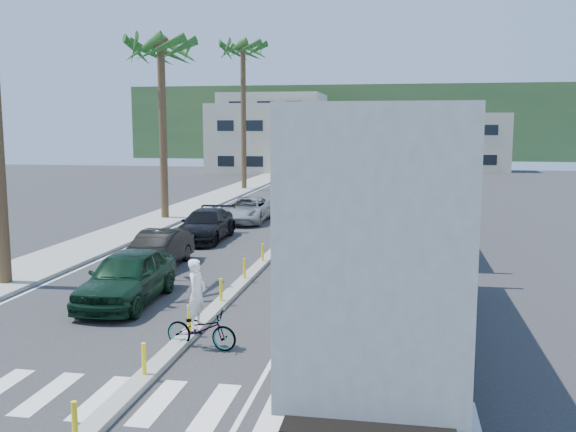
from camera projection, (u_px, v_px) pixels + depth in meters
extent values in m
plane|color=#28282B|center=(162.00, 364.00, 14.91)|extent=(140.00, 140.00, 0.00)
cube|color=gray|center=(179.00, 212.00, 40.75)|extent=(3.00, 90.00, 0.15)
cube|color=black|center=(384.00, 211.00, 41.46)|extent=(0.12, 100.00, 0.06)
cube|color=black|center=(406.00, 211.00, 41.21)|extent=(0.12, 100.00, 0.06)
cube|color=gray|center=(299.00, 228.00, 34.40)|extent=(0.45, 60.00, 0.15)
cylinder|color=yellow|center=(75.00, 421.00, 10.95)|extent=(0.10, 0.10, 0.70)
cylinder|color=yellow|center=(144.00, 359.00, 13.87)|extent=(0.10, 0.10, 0.70)
cylinder|color=yellow|center=(189.00, 318.00, 16.79)|extent=(0.10, 0.10, 0.70)
cylinder|color=yellow|center=(221.00, 290.00, 19.72)|extent=(0.10, 0.10, 0.70)
cylinder|color=yellow|center=(245.00, 268.00, 22.64)|extent=(0.10, 0.10, 0.70)
cylinder|color=yellow|center=(263.00, 252.00, 25.57)|extent=(0.10, 0.10, 0.70)
cylinder|color=yellow|center=(277.00, 239.00, 28.49)|extent=(0.10, 0.10, 0.70)
cylinder|color=yellow|center=(289.00, 229.00, 31.41)|extent=(0.10, 0.10, 0.70)
cylinder|color=yellow|center=(299.00, 220.00, 34.34)|extent=(0.10, 0.10, 0.70)
cylinder|color=yellow|center=(307.00, 212.00, 37.26)|extent=(0.10, 0.10, 0.70)
cylinder|color=yellow|center=(314.00, 206.00, 40.19)|extent=(0.10, 0.10, 0.70)
cylinder|color=yellow|center=(320.00, 201.00, 43.11)|extent=(0.10, 0.10, 0.70)
cylinder|color=yellow|center=(325.00, 196.00, 46.04)|extent=(0.10, 0.10, 0.70)
cylinder|color=yellow|center=(330.00, 192.00, 48.96)|extent=(0.10, 0.10, 0.70)
cylinder|color=yellow|center=(334.00, 188.00, 51.88)|extent=(0.10, 0.10, 0.70)
cylinder|color=yellow|center=(338.00, 185.00, 54.81)|extent=(0.10, 0.10, 0.70)
cube|color=silver|center=(125.00, 400.00, 12.96)|extent=(14.00, 2.20, 0.01)
cube|color=silver|center=(205.00, 213.00, 40.47)|extent=(0.12, 90.00, 0.01)
cube|color=silver|center=(352.00, 217.00, 38.85)|extent=(0.12, 90.00, 0.01)
cube|color=#BCB8AC|center=(384.00, 240.00, 15.83)|extent=(3.00, 12.88, 3.40)
cylinder|color=#BCB8AC|center=(385.00, 171.00, 15.59)|extent=(2.90, 12.58, 2.90)
cube|color=black|center=(382.00, 326.00, 16.13)|extent=(2.60, 12.88, 1.00)
cube|color=#BCB8AC|center=(393.00, 185.00, 30.45)|extent=(3.00, 12.88, 3.40)
cylinder|color=#BCB8AC|center=(394.00, 149.00, 30.21)|extent=(2.90, 12.58, 2.90)
cube|color=black|center=(392.00, 231.00, 30.76)|extent=(2.60, 12.88, 1.00)
cube|color=#BCB8AC|center=(397.00, 166.00, 45.07)|extent=(3.00, 12.88, 3.40)
cylinder|color=#BCB8AC|center=(397.00, 142.00, 44.83)|extent=(2.90, 12.58, 2.90)
cube|color=black|center=(396.00, 197.00, 45.38)|extent=(2.60, 12.88, 1.00)
cube|color=#4C4C4F|center=(398.00, 173.00, 60.90)|extent=(3.00, 17.00, 0.50)
cube|color=#C07F12|center=(398.00, 157.00, 59.70)|extent=(2.70, 12.24, 2.60)
cube|color=#C07F12|center=(399.00, 151.00, 66.27)|extent=(3.00, 3.74, 3.20)
cube|color=black|center=(398.00, 179.00, 60.98)|extent=(2.60, 13.60, 0.90)
cylinder|color=brown|center=(163.00, 134.00, 37.10)|extent=(0.44, 0.44, 10.00)
sphere|color=#1D5219|center=(161.00, 43.00, 36.38)|extent=(3.20, 3.20, 3.20)
cylinder|color=brown|center=(244.00, 120.00, 54.46)|extent=(0.44, 0.44, 12.00)
sphere|color=#1D5219|center=(243.00, 45.00, 53.60)|extent=(3.20, 3.20, 3.20)
cube|color=beige|center=(264.00, 138.00, 76.70)|extent=(12.00, 10.00, 8.00)
cube|color=beige|center=(274.00, 129.00, 92.51)|extent=(14.00, 12.00, 10.00)
cube|color=beige|center=(456.00, 142.00, 80.57)|extent=(12.00, 10.00, 7.00)
cube|color=#385628|center=(372.00, 123.00, 111.55)|extent=(80.00, 20.00, 12.00)
imported|color=black|center=(127.00, 277.00, 19.95)|extent=(2.29, 5.02, 1.67)
imported|color=black|center=(158.00, 249.00, 25.00)|extent=(1.59, 4.37, 1.43)
imported|color=black|center=(205.00, 225.00, 30.92)|extent=(2.23, 5.16, 1.48)
imported|color=#AEB0B3|center=(247.00, 210.00, 36.79)|extent=(2.50, 5.18, 1.42)
imported|color=#9EA0A5|center=(201.00, 329.00, 15.92)|extent=(1.18, 2.05, 0.98)
imported|color=white|center=(197.00, 293.00, 15.81)|extent=(0.74, 0.58, 1.71)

